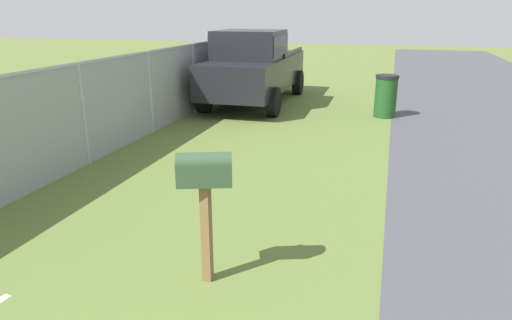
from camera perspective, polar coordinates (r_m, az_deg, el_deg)
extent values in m
cube|color=brown|center=(4.58, -6.16, -9.09)|extent=(0.09, 0.09, 1.03)
cube|color=#334C33|center=(4.33, -6.43, -1.73)|extent=(0.36, 0.56, 0.22)
cylinder|color=#334C33|center=(4.29, -6.48, -0.35)|extent=(0.36, 0.56, 0.20)
cube|color=red|center=(4.40, -5.92, -0.46)|extent=(0.02, 0.04, 0.18)
cube|color=black|center=(13.59, -0.03, 10.83)|extent=(5.33, 1.98, 0.90)
cube|color=black|center=(12.90, -0.80, 14.14)|extent=(1.83, 1.76, 0.76)
cube|color=black|center=(12.90, -0.80, 14.14)|extent=(1.78, 1.80, 0.53)
cube|color=black|center=(14.47, 4.62, 13.25)|extent=(2.75, 0.13, 0.12)
cube|color=black|center=(14.89, -2.11, 13.43)|extent=(2.75, 0.13, 0.12)
cylinder|color=black|center=(11.77, 2.16, 7.22)|extent=(0.76, 0.27, 0.76)
cylinder|color=black|center=(12.32, -6.45, 7.61)|extent=(0.76, 0.27, 0.76)
cylinder|color=black|center=(15.14, 5.23, 9.59)|extent=(0.76, 0.27, 0.76)
cylinder|color=black|center=(15.58, -1.69, 9.90)|extent=(0.76, 0.27, 0.76)
cylinder|color=#1E4C1E|center=(12.17, 15.81, 7.45)|extent=(0.54, 0.54, 0.98)
cylinder|color=black|center=(12.09, 16.02, 9.93)|extent=(0.57, 0.57, 0.08)
cylinder|color=#9EA3A8|center=(8.46, -20.66, 5.31)|extent=(0.07, 0.07, 1.79)
cylinder|color=#9EA3A8|center=(10.38, -13.01, 8.18)|extent=(0.07, 0.07, 1.79)
cylinder|color=#9EA3A8|center=(12.44, -7.75, 10.06)|extent=(0.07, 0.07, 1.79)
cylinder|color=#9EA3A8|center=(14.59, -3.99, 11.34)|extent=(0.07, 0.07, 1.79)
cube|color=#9EA3A8|center=(8.33, -21.32, 11.09)|extent=(14.02, 0.04, 0.04)
cube|color=gray|center=(8.46, -20.66, 5.31)|extent=(14.02, 0.01, 1.79)
cube|color=silver|center=(5.13, -28.91, -14.80)|extent=(0.13, 0.10, 0.01)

